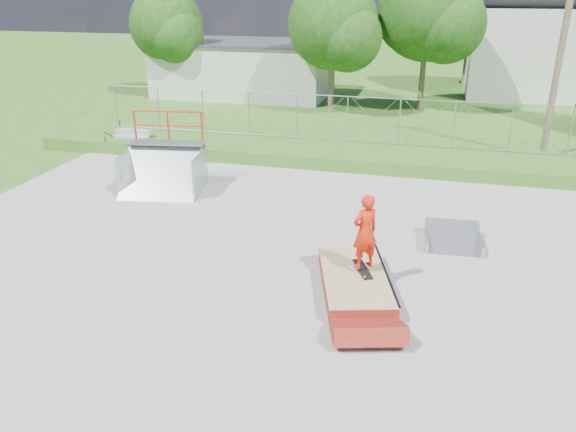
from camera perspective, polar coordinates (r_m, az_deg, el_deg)
name	(u,v)px	position (r m, az deg, el deg)	size (l,w,h in m)	color
ground	(274,278)	(13.02, -1.40, -6.33)	(120.00, 120.00, 0.00)	#325B1A
concrete_pad	(274,277)	(13.01, -1.40, -6.25)	(20.00, 16.00, 0.04)	#989895
grass_berm	(342,155)	(21.56, 5.50, 6.21)	(24.00, 3.00, 0.50)	#325B1A
grind_box	(355,282)	(12.49, 6.79, -6.70)	(2.13, 3.16, 0.43)	maroon
quarter_pipe	(161,156)	(18.34, -12.79, 5.98)	(2.45, 2.07, 2.45)	#A7AAAF
flat_bank_ramp	(453,238)	(15.07, 16.41, -2.19)	(1.39, 1.48, 0.43)	#A7AAAF
skateboard	(363,270)	(12.48, 7.61, -5.43)	(0.22, 0.80, 0.02)	black
skater	(365,235)	(12.11, 7.81, -1.91)	(0.61, 0.40, 1.68)	red
concrete_stairs	(129,142)	(23.59, -15.82, 7.27)	(1.50, 1.60, 0.80)	#989895
chain_link_fence	(347,119)	(22.23, 6.03, 9.75)	(20.00, 0.06, 1.80)	gray
utility_building_flat	(245,69)	(35.11, -4.36, 14.69)	(10.00, 6.00, 3.00)	#B9B9B5
gable_house	(543,29)	(37.49, 24.51, 16.93)	(8.40, 6.08, 8.94)	#B9B9B5
utility_pole	(561,51)	(23.47, 25.98, 14.82)	(0.24, 0.24, 8.00)	brown
tree_left_near	(337,28)	(29.27, 5.03, 18.49)	(4.76, 4.48, 6.65)	brown
tree_center	(434,14)	(30.80, 14.58, 19.23)	(5.44, 5.12, 7.60)	brown
tree_left_far	(169,28)	(34.30, -11.99, 18.20)	(4.42, 4.16, 6.18)	brown
tree_back_mid	(474,29)	(38.96, 18.33, 17.61)	(4.08, 3.84, 5.70)	brown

